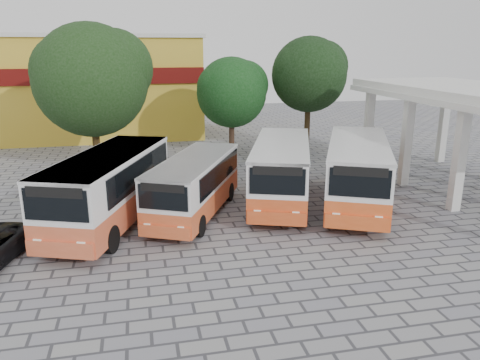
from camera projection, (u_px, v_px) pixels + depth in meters
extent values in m
plane|color=slate|center=(307.00, 239.00, 18.46)|extent=(90.00, 90.00, 0.00)
cube|color=silver|center=(369.00, 127.00, 29.26)|extent=(0.45, 0.45, 5.00)
cube|color=silver|center=(444.00, 124.00, 30.35)|extent=(0.45, 0.45, 5.00)
cube|color=gold|center=(78.00, 88.00, 39.50)|extent=(20.00, 10.00, 8.00)
cube|color=#590C0A|center=(69.00, 77.00, 34.38)|extent=(20.00, 0.20, 1.20)
cube|color=silver|center=(74.00, 36.00, 38.36)|extent=(20.40, 10.40, 0.30)
cube|color=#D75B34|center=(111.00, 203.00, 19.79)|extent=(5.35, 8.77, 1.11)
cube|color=white|center=(108.00, 173.00, 19.43)|extent=(5.35, 8.77, 1.55)
cube|color=white|center=(107.00, 156.00, 19.23)|extent=(5.39, 8.79, 0.13)
cube|color=black|center=(76.00, 174.00, 19.16)|extent=(2.51, 6.52, 1.11)
cube|color=black|center=(140.00, 171.00, 19.69)|extent=(2.51, 6.52, 1.11)
cube|color=black|center=(102.00, 205.00, 15.45)|extent=(2.14, 0.85, 1.11)
cube|color=black|center=(101.00, 192.00, 15.33)|extent=(1.89, 0.76, 0.36)
cylinder|color=black|center=(76.00, 240.00, 17.10)|extent=(0.29, 1.05, 1.05)
cylinder|color=black|center=(140.00, 235.00, 17.57)|extent=(0.29, 1.05, 1.05)
cylinder|color=black|center=(89.00, 195.00, 22.25)|extent=(0.29, 1.05, 1.05)
cylinder|color=black|center=(138.00, 192.00, 22.72)|extent=(0.29, 1.05, 1.05)
cube|color=#D85829|center=(195.00, 198.00, 20.94)|extent=(5.08, 7.44, 0.95)
cube|color=white|center=(194.00, 173.00, 20.62)|extent=(5.08, 7.44, 1.33)
cube|color=white|center=(194.00, 160.00, 20.46)|extent=(5.12, 7.46, 0.11)
cube|color=black|center=(169.00, 174.00, 20.39)|extent=(2.62, 5.38, 0.95)
cube|color=black|center=(219.00, 172.00, 20.85)|extent=(2.62, 5.38, 0.95)
cube|color=black|center=(207.00, 198.00, 17.21)|extent=(1.77, 0.89, 0.95)
cube|color=black|center=(206.00, 188.00, 17.11)|extent=(1.57, 0.80, 0.31)
cylinder|color=black|center=(178.00, 226.00, 18.63)|extent=(0.25, 0.90, 0.90)
cylinder|color=black|center=(226.00, 222.00, 19.04)|extent=(0.25, 0.90, 0.90)
cylinder|color=black|center=(170.00, 192.00, 23.04)|extent=(0.25, 0.90, 0.90)
cylinder|color=black|center=(209.00, 189.00, 23.44)|extent=(0.25, 0.90, 0.90)
cube|color=#D64D1D|center=(281.00, 184.00, 22.62)|extent=(5.08, 8.55, 1.08)
cube|color=white|center=(282.00, 158.00, 22.27)|extent=(5.08, 8.55, 1.51)
cube|color=white|center=(282.00, 144.00, 22.08)|extent=(5.12, 8.57, 0.12)
cube|color=black|center=(256.00, 159.00, 22.00)|extent=(2.32, 6.39, 1.08)
cube|color=black|center=(306.00, 156.00, 22.52)|extent=(2.32, 6.39, 1.08)
cube|color=black|center=(313.00, 181.00, 18.39)|extent=(2.09, 0.79, 1.08)
cube|color=black|center=(313.00, 171.00, 18.28)|extent=(1.85, 0.71, 0.35)
cylinder|color=black|center=(274.00, 212.00, 20.00)|extent=(0.29, 1.03, 1.03)
cylinder|color=black|center=(323.00, 208.00, 20.46)|extent=(0.29, 1.03, 1.03)
cylinder|color=black|center=(246.00, 179.00, 25.01)|extent=(0.29, 1.03, 1.03)
cylinder|color=black|center=(286.00, 177.00, 25.47)|extent=(0.29, 1.03, 1.03)
cube|color=#E5551E|center=(356.00, 186.00, 22.18)|extent=(5.98, 8.84, 1.12)
cube|color=white|center=(358.00, 158.00, 21.81)|extent=(5.98, 8.84, 1.57)
cube|color=white|center=(359.00, 143.00, 21.61)|extent=(6.02, 8.86, 0.13)
cube|color=black|center=(332.00, 159.00, 21.53)|extent=(3.06, 6.41, 1.12)
cube|color=black|center=(383.00, 157.00, 22.07)|extent=(3.06, 6.41, 1.12)
cube|color=black|center=(409.00, 183.00, 17.76)|extent=(2.10, 1.03, 1.12)
cube|color=black|center=(410.00, 172.00, 17.64)|extent=(1.87, 0.92, 0.36)
cylinder|color=black|center=(360.00, 216.00, 19.44)|extent=(0.30, 1.07, 1.07)
cylinder|color=black|center=(410.00, 212.00, 19.92)|extent=(0.30, 1.07, 1.07)
cylinder|color=black|center=(312.00, 180.00, 24.67)|extent=(0.30, 1.07, 1.07)
cylinder|color=black|center=(352.00, 178.00, 25.15)|extent=(0.30, 1.07, 1.07)
cylinder|color=#453116|center=(96.00, 138.00, 28.13)|extent=(0.44, 0.44, 4.07)
sphere|color=black|center=(91.00, 80.00, 27.19)|extent=(6.59, 6.59, 6.59)
sphere|color=black|center=(114.00, 68.00, 27.57)|extent=(4.61, 4.61, 4.61)
sphere|color=black|center=(69.00, 72.00, 26.63)|extent=(4.28, 4.28, 4.28)
cylinder|color=#463021|center=(232.00, 132.00, 32.65)|extent=(0.38, 0.38, 3.16)
sphere|color=#0B360D|center=(231.00, 92.00, 31.90)|extent=(4.79, 4.79, 4.79)
sphere|color=#0B360D|center=(244.00, 85.00, 32.24)|extent=(3.35, 3.35, 3.35)
sphere|color=#0B360D|center=(220.00, 88.00, 31.44)|extent=(3.11, 3.11, 3.11)
cylinder|color=#45321B|center=(307.00, 124.00, 33.85)|extent=(0.40, 0.40, 3.87)
sphere|color=black|center=(309.00, 74.00, 32.89)|extent=(5.28, 5.28, 5.28)
sphere|color=black|center=(322.00, 66.00, 33.24)|extent=(3.69, 3.69, 3.69)
sphere|color=black|center=(298.00, 69.00, 32.40)|extent=(3.43, 3.43, 3.43)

